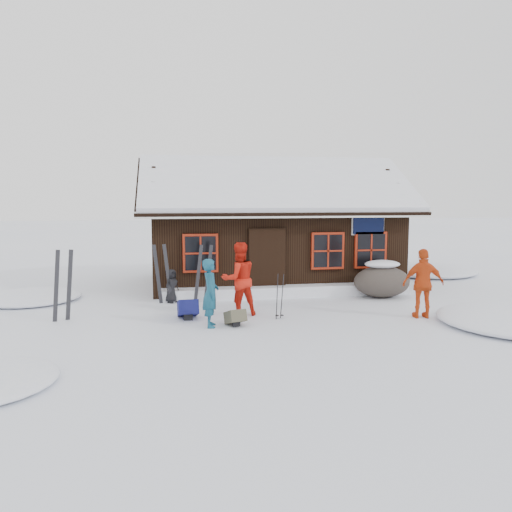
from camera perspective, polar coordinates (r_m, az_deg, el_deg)
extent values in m
plane|color=white|center=(12.71, -0.60, -6.81)|extent=(120.00, 120.00, 0.00)
cube|color=black|center=(17.64, 1.57, 1.05)|extent=(8.00, 5.00, 2.50)
cube|color=black|center=(16.12, 2.65, 8.00)|extent=(8.90, 3.14, 1.88)
cube|color=black|center=(19.01, 0.69, 7.78)|extent=(8.90, 3.14, 1.88)
cube|color=white|center=(16.13, 2.65, 8.50)|extent=(8.72, 3.07, 1.86)
cube|color=white|center=(19.02, 0.69, 8.20)|extent=(8.72, 3.07, 1.86)
cube|color=white|center=(17.61, 1.60, 10.72)|extent=(8.81, 0.22, 0.14)
cube|color=silver|center=(14.69, 3.89, 4.74)|extent=(8.90, 0.10, 0.20)
cube|color=black|center=(15.07, 1.26, -0.85)|extent=(1.00, 0.10, 2.00)
cube|color=black|center=(15.87, 12.73, 3.54)|extent=(1.00, 0.06, 0.60)
cube|color=maroon|center=(14.76, -6.36, 0.33)|extent=(1.04, 0.10, 1.14)
cube|color=black|center=(14.72, -6.36, 0.31)|extent=(0.90, 0.04, 1.00)
cube|color=maroon|center=(15.50, 8.18, 0.60)|extent=(1.04, 0.10, 1.14)
cube|color=black|center=(15.46, 8.23, 0.58)|extent=(0.90, 0.04, 1.00)
cube|color=maroon|center=(15.99, 12.96, 0.68)|extent=(1.04, 0.10, 1.14)
cube|color=black|center=(15.95, 13.01, 0.66)|extent=(0.90, 0.04, 1.00)
cube|color=white|center=(15.13, 3.64, -3.99)|extent=(7.60, 0.60, 0.35)
ellipsoid|color=white|center=(15.99, -24.30, -4.63)|extent=(2.80, 2.80, 0.34)
ellipsoid|color=white|center=(20.98, 18.67, -1.86)|extent=(4.00, 4.00, 0.48)
imported|color=navy|center=(11.51, -5.22, -4.22)|extent=(0.41, 0.59, 1.58)
imported|color=red|center=(12.55, -1.97, -2.65)|extent=(1.04, 0.89, 1.86)
imported|color=#D04415|center=(12.99, 18.57, -3.00)|extent=(1.06, 0.58, 1.72)
imported|color=black|center=(14.38, -9.62, -3.39)|extent=(0.55, 0.55, 0.96)
ellipsoid|color=#49413A|center=(15.43, 14.18, -2.86)|extent=(1.71, 1.28, 0.94)
ellipsoid|color=white|center=(15.37, 14.23, -1.35)|extent=(1.08, 0.78, 0.24)
cube|color=black|center=(12.91, -21.86, -3.28)|extent=(0.23, 0.15, 1.78)
cube|color=black|center=(12.91, -20.56, -3.22)|extent=(0.26, 0.09, 1.78)
cube|color=black|center=(14.24, -11.18, -2.15)|extent=(0.27, 0.14, 1.73)
cube|color=black|center=(14.26, -10.04, -2.11)|extent=(0.28, 0.11, 1.73)
cube|color=black|center=(14.19, -6.62, -2.14)|extent=(0.31, 0.11, 1.71)
cube|color=black|center=(14.18, -5.48, -2.14)|extent=(0.29, 0.16, 1.71)
cylinder|color=black|center=(12.28, 2.43, -4.73)|extent=(0.08, 0.10, 1.15)
cylinder|color=black|center=(12.30, 2.99, -4.71)|extent=(0.08, 0.10, 1.15)
cube|color=#141656|center=(12.47, -7.79, -6.31)|extent=(0.52, 0.67, 0.35)
cube|color=#4E4A38|center=(11.71, -2.38, -7.28)|extent=(0.50, 0.59, 0.28)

